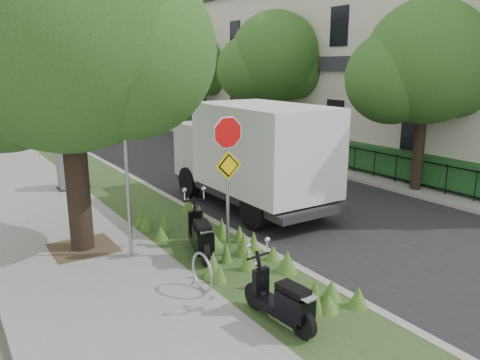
# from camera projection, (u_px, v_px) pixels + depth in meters

# --- Properties ---
(ground) EXTENTS (120.00, 120.00, 0.00)m
(ground) POSITION_uv_depth(u_px,v_px,m) (294.00, 255.00, 10.72)
(ground) COLOR #4C5147
(ground) RESTS_ON ground
(sidewalk_near) EXTENTS (3.50, 60.00, 0.12)m
(sidewalk_near) POSITION_uv_depth(u_px,v_px,m) (21.00, 186.00, 16.59)
(sidewalk_near) COLOR gray
(sidewalk_near) RESTS_ON ground
(verge) EXTENTS (2.00, 60.00, 0.12)m
(verge) POSITION_uv_depth(u_px,v_px,m) (98.00, 176.00, 18.05)
(verge) COLOR #29421C
(verge) RESTS_ON ground
(kerb_near) EXTENTS (0.20, 60.00, 0.13)m
(kerb_near) POSITION_uv_depth(u_px,v_px,m) (123.00, 173.00, 18.58)
(kerb_near) COLOR #9E9991
(kerb_near) RESTS_ON ground
(road) EXTENTS (7.00, 60.00, 0.01)m
(road) POSITION_uv_depth(u_px,v_px,m) (201.00, 165.00, 20.45)
(road) COLOR black
(road) RESTS_ON ground
(kerb_far) EXTENTS (0.20, 60.00, 0.13)m
(kerb_far) POSITION_uv_depth(u_px,v_px,m) (265.00, 155.00, 22.29)
(kerb_far) COLOR #9E9991
(kerb_far) RESTS_ON ground
(footpath_far) EXTENTS (3.20, 60.00, 0.12)m
(footpath_far) POSITION_uv_depth(u_px,v_px,m) (293.00, 152.00, 23.19)
(footpath_far) COLOR gray
(footpath_far) RESTS_ON ground
(street_tree_main) EXTENTS (6.21, 5.54, 7.66)m
(street_tree_main) POSITION_uv_depth(u_px,v_px,m) (60.00, 37.00, 9.74)
(street_tree_main) COLOR black
(street_tree_main) RESTS_ON ground
(bare_post) EXTENTS (0.08, 0.08, 4.00)m
(bare_post) POSITION_uv_depth(u_px,v_px,m) (126.00, 167.00, 9.98)
(bare_post) COLOR #A5A8AD
(bare_post) RESTS_ON ground
(bike_hoop) EXTENTS (0.06, 0.78, 0.77)m
(bike_hoop) POSITION_uv_depth(u_px,v_px,m) (202.00, 272.00, 8.68)
(bike_hoop) COLOR #A5A8AD
(bike_hoop) RESTS_ON ground
(sign_assembly) EXTENTS (0.94, 0.08, 3.22)m
(sign_assembly) POSITION_uv_depth(u_px,v_px,m) (228.00, 158.00, 9.90)
(sign_assembly) COLOR #A5A8AD
(sign_assembly) RESTS_ON ground
(fence_far) EXTENTS (0.04, 24.00, 1.00)m
(fence_far) POSITION_uv_depth(u_px,v_px,m) (277.00, 141.00, 22.51)
(fence_far) COLOR black
(fence_far) RESTS_ON ground
(hedge_far) EXTENTS (1.00, 24.00, 1.10)m
(hedge_far) POSITION_uv_depth(u_px,v_px,m) (289.00, 140.00, 22.88)
(hedge_far) COLOR #1C4E1D
(hedge_far) RESTS_ON footpath_far
(terrace_houses) EXTENTS (7.40, 26.40, 8.20)m
(terrace_houses) POSITION_uv_depth(u_px,v_px,m) (345.00, 67.00, 23.95)
(terrace_houses) COLOR beige
(terrace_houses) RESTS_ON ground
(far_tree_a) EXTENTS (4.60, 4.10, 6.22)m
(far_tree_a) POSITION_uv_depth(u_px,v_px,m) (424.00, 69.00, 15.08)
(far_tree_a) COLOR black
(far_tree_a) RESTS_ON ground
(far_tree_b) EXTENTS (4.83, 4.31, 6.56)m
(far_tree_b) POSITION_uv_depth(u_px,v_px,m) (274.00, 62.00, 21.53)
(far_tree_b) COLOR black
(far_tree_b) RESTS_ON ground
(far_tree_c) EXTENTS (4.37, 3.89, 5.93)m
(far_tree_c) POSITION_uv_depth(u_px,v_px,m) (193.00, 70.00, 28.14)
(far_tree_c) COLOR black
(far_tree_c) RESTS_ON ground
(scooter_near) EXTENTS (0.71, 1.73, 0.85)m
(scooter_near) POSITION_uv_depth(u_px,v_px,m) (201.00, 240.00, 10.22)
(scooter_near) COLOR black
(scooter_near) RESTS_ON ground
(scooter_far) EXTENTS (0.42, 1.63, 0.78)m
(scooter_far) POSITION_uv_depth(u_px,v_px,m) (286.00, 306.00, 7.48)
(scooter_far) COLOR black
(scooter_far) RESTS_ON ground
(box_truck) EXTENTS (2.45, 5.98, 2.70)m
(box_truck) POSITION_uv_depth(u_px,v_px,m) (253.00, 151.00, 13.87)
(box_truck) COLOR #262628
(box_truck) RESTS_ON ground
(utility_cabinet) EXTENTS (1.01, 0.67, 1.34)m
(utility_cabinet) POSITION_uv_depth(u_px,v_px,m) (72.00, 170.00, 15.95)
(utility_cabinet) COLOR #262628
(utility_cabinet) RESTS_ON ground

